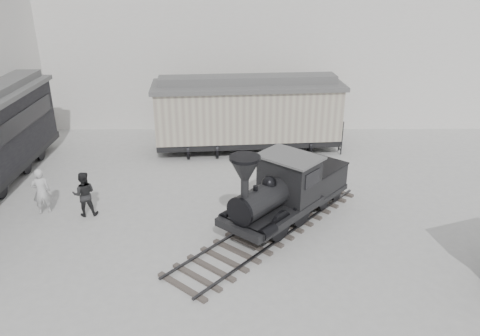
{
  "coord_description": "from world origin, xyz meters",
  "views": [
    {
      "loc": [
        -0.31,
        -11.73,
        8.62
      ],
      "look_at": [
        -0.24,
        3.55,
        2.0
      ],
      "focal_mm": 35.0,
      "sensor_mm": 36.0,
      "label": 1
    }
  ],
  "objects_px": {
    "locomotive": "(283,194)",
    "visitor_b": "(84,194)",
    "visitor_a": "(41,191)",
    "boxcar": "(248,112)"
  },
  "relations": [
    {
      "from": "locomotive",
      "to": "visitor_b",
      "type": "relative_size",
      "value": 4.67
    },
    {
      "from": "visitor_b",
      "to": "visitor_a",
      "type": "bearing_deg",
      "value": -15.9
    },
    {
      "from": "boxcar",
      "to": "visitor_b",
      "type": "distance_m",
      "value": 9.26
    },
    {
      "from": "locomotive",
      "to": "boxcar",
      "type": "relative_size",
      "value": 0.86
    },
    {
      "from": "locomotive",
      "to": "visitor_b",
      "type": "height_order",
      "value": "locomotive"
    },
    {
      "from": "locomotive",
      "to": "visitor_a",
      "type": "bearing_deg",
      "value": -144.44
    },
    {
      "from": "visitor_b",
      "to": "locomotive",
      "type": "bearing_deg",
      "value": 164.69
    },
    {
      "from": "visitor_a",
      "to": "visitor_b",
      "type": "relative_size",
      "value": 1.04
    },
    {
      "from": "locomotive",
      "to": "visitor_b",
      "type": "xyz_separation_m",
      "value": [
        -7.3,
        0.65,
        -0.31
      ]
    },
    {
      "from": "boxcar",
      "to": "visitor_a",
      "type": "xyz_separation_m",
      "value": [
        -7.83,
        -6.63,
        -1.08
      ]
    }
  ]
}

